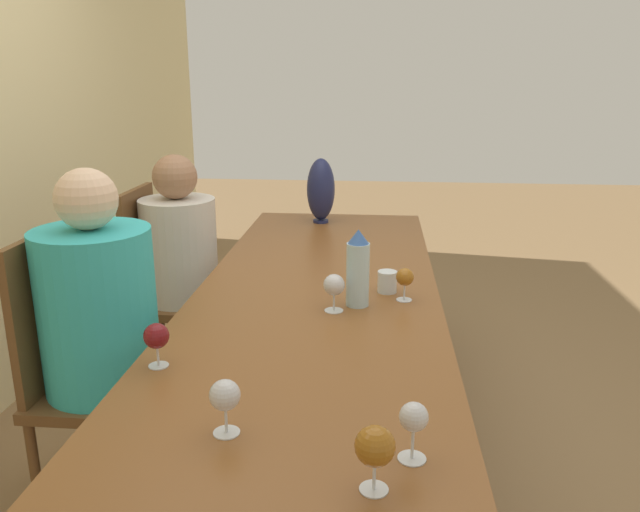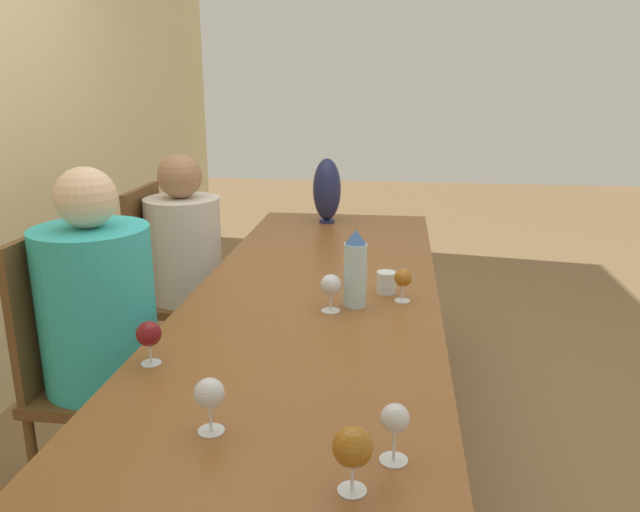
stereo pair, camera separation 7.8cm
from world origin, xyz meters
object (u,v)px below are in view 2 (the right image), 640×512
(wine_glass_0, at_px, (209,395))
(wine_glass_5, at_px, (403,279))
(wine_glass_3, at_px, (395,420))
(person_near, at_px, (104,333))
(water_tumbler, at_px, (386,282))
(wine_glass_1, at_px, (353,448))
(wine_glass_2, at_px, (149,335))
(chair_far, at_px, (171,284))
(vase, at_px, (327,190))
(chair_near, at_px, (82,365))
(person_far, at_px, (188,266))
(water_bottle, at_px, (355,269))
(wine_glass_4, at_px, (331,286))

(wine_glass_0, relative_size, wine_glass_5, 1.09)
(wine_glass_3, distance_m, person_near, 1.27)
(water_tumbler, xyz_separation_m, wine_glass_1, (-1.18, 0.04, 0.06))
(wine_glass_2, height_order, wine_glass_5, wine_glass_2)
(wine_glass_2, xyz_separation_m, wine_glass_5, (0.60, -0.71, -0.00))
(wine_glass_3, height_order, person_near, person_near)
(wine_glass_5, height_order, chair_far, chair_far)
(vase, bearing_deg, chair_near, 153.78)
(person_far, bearing_deg, water_tumbler, -120.83)
(water_tumbler, relative_size, wine_glass_0, 0.61)
(water_tumbler, distance_m, chair_near, 1.14)
(chair_far, relative_size, person_near, 0.81)
(wine_glass_2, relative_size, person_far, 0.11)
(water_bottle, relative_size, wine_glass_5, 2.27)
(wine_glass_2, bearing_deg, wine_glass_5, -49.61)
(person_near, bearing_deg, vase, -23.12)
(wine_glass_5, bearing_deg, wine_glass_2, 130.39)
(wine_glass_3, bearing_deg, chair_far, 33.97)
(water_bottle, height_order, person_far, person_far)
(water_bottle, distance_m, wine_glass_1, 1.03)
(wine_glass_5, bearing_deg, water_bottle, 111.02)
(water_bottle, relative_size, wine_glass_2, 2.17)
(person_near, distance_m, person_far, 0.90)
(wine_glass_1, distance_m, wine_glass_3, 0.14)
(chair_near, xyz_separation_m, person_far, (0.90, -0.09, 0.10))
(chair_far, bearing_deg, chair_near, 180.00)
(wine_glass_0, relative_size, chair_near, 0.13)
(water_bottle, bearing_deg, vase, 10.96)
(water_bottle, bearing_deg, wine_glass_5, -68.98)
(wine_glass_2, relative_size, wine_glass_5, 1.05)
(water_tumbler, xyz_separation_m, person_far, (0.58, 0.97, -0.15))
(wine_glass_4, relative_size, chair_near, 0.13)
(wine_glass_1, height_order, wine_glass_4, wine_glass_1)
(water_tumbler, height_order, wine_glass_3, wine_glass_3)
(wine_glass_3, distance_m, person_far, 1.95)
(water_tumbler, height_order, person_near, person_near)
(chair_far, height_order, person_far, person_far)
(water_bottle, relative_size, vase, 0.78)
(person_far, bearing_deg, chair_far, 90.00)
(wine_glass_1, distance_m, person_far, 2.00)
(wine_glass_3, bearing_deg, person_near, 53.58)
(water_tumbler, xyz_separation_m, wine_glass_4, (-0.22, 0.19, 0.05))
(wine_glass_0, xyz_separation_m, chair_near, (0.69, 0.69, -0.30))
(person_far, bearing_deg, wine_glass_3, -148.35)
(wine_glass_5, relative_size, person_near, 0.10)
(water_bottle, distance_m, wine_glass_4, 0.11)
(water_bottle, xyz_separation_m, vase, (1.28, 0.25, 0.05))
(wine_glass_4, xyz_separation_m, person_near, (-0.10, 0.79, -0.17))
(person_near, bearing_deg, chair_far, 6.03)
(wine_glass_3, bearing_deg, water_bottle, 9.24)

